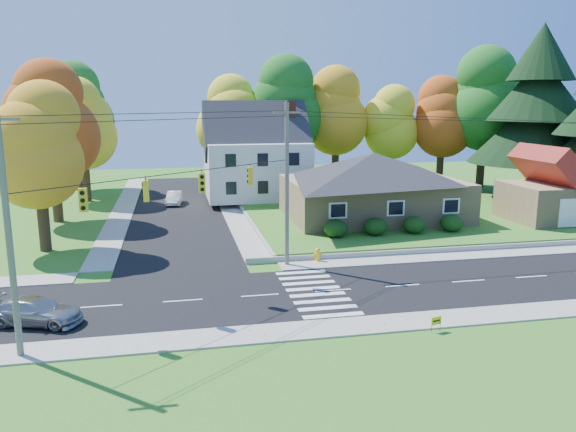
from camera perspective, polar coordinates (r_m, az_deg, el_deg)
name	(u,v)px	position (r m, az deg, el deg)	size (l,w,h in m)	color
ground	(333,291)	(30.69, 4.61, -7.57)	(120.00, 120.00, 0.00)	#3D7923
road_main	(333,290)	(30.69, 4.61, -7.55)	(90.00, 8.00, 0.02)	black
road_cross	(177,208)	(54.75, -11.17, 0.78)	(8.00, 44.00, 0.02)	black
sidewalk_north	(311,264)	(35.28, 2.35, -4.92)	(90.00, 2.00, 0.08)	#9C9A90
sidewalk_south	(364,325)	(26.23, 7.69, -10.95)	(90.00, 2.00, 0.08)	#9C9A90
lawn	(404,207)	(54.12, 11.69, 0.89)	(30.00, 30.00, 0.50)	#3D7923
ranch_house	(373,185)	(47.21, 8.63, 3.18)	(14.60, 10.60, 5.40)	tan
colonial_house	(257,157)	(56.69, -3.18, 6.01)	(10.40, 8.40, 9.60)	silver
garage	(553,192)	(50.48, 25.34, 2.25)	(7.30, 6.30, 4.60)	tan
hedge_row	(395,226)	(41.72, 10.81, -0.97)	(10.70, 1.70, 1.27)	#163A10
traffic_infrastructure	(325,193)	(30.66, 3.79, 2.36)	(38.10, 10.66, 10.00)	#666059
tree_lot_0	(230,118)	(62.16, -5.94, 9.90)	(6.72, 6.72, 12.51)	#3F2A19
tree_lot_1	(286,106)	(62.04, -0.24, 11.16)	(7.84, 7.84, 14.60)	#3F2A19
tree_lot_2	(336,111)	(64.46, 4.91, 10.55)	(7.28, 7.28, 13.56)	#3F2A19
tree_lot_3	(389,123)	(65.50, 10.25, 9.29)	(6.16, 6.16, 11.47)	#3F2A19
tree_lot_4	(443,117)	(67.03, 15.43, 9.67)	(6.72, 6.72, 12.51)	#3F2A19
tree_lot_5	(485,99)	(67.18, 19.40, 11.11)	(8.40, 8.40, 15.64)	#3F2A19
conifer_east_a	(538,108)	(61.00, 24.05, 9.96)	(12.80, 12.80, 16.96)	#3F2A19
tree_west_0	(37,146)	(40.89, -24.14, 6.51)	(6.16, 6.16, 11.47)	#3F2A19
tree_west_1	(50,121)	(50.81, -22.99, 8.88)	(7.28, 7.28, 13.56)	#3F2A19
tree_west_2	(82,124)	(60.51, -20.18, 8.74)	(6.72, 6.72, 12.51)	#3F2A19
tree_west_3	(74,110)	(68.69, -20.96, 10.03)	(7.84, 7.84, 14.60)	#3F2A19
silver_sedan	(36,311)	(28.43, -24.26, -8.81)	(1.73, 4.27, 1.24)	#97989C
white_car	(174,198)	(56.77, -11.48, 1.81)	(1.34, 3.85, 1.27)	silver
fire_hydrant	(318,255)	(35.82, 3.04, -4.00)	(0.53, 0.41, 0.92)	yellow
yard_sign	(436,321)	(26.11, 14.82, -10.28)	(0.54, 0.18, 0.70)	black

